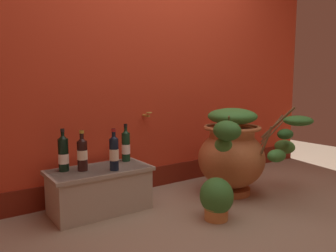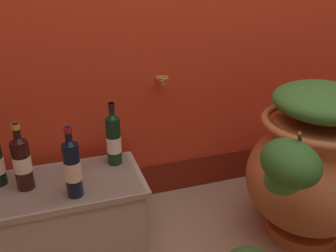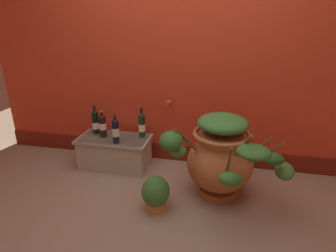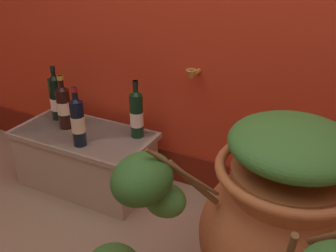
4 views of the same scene
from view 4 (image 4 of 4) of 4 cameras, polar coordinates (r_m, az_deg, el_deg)
The scene contains 6 objects.
terracotta_urn at distance 1.48m, azimuth 16.49°, elevation -13.76°, with size 1.08×0.93×0.83m.
stone_ledge at distance 2.27m, azimuth -12.23°, elevation -4.55°, with size 0.79×0.40×0.34m.
wine_bottle_left at distance 2.35m, azimuth -16.36°, elevation 4.23°, with size 0.08×0.08×0.33m.
wine_bottle_middle at distance 2.00m, azimuth -13.36°, elevation 0.87°, with size 0.07×0.07×0.32m.
wine_bottle_right at distance 2.05m, azimuth -4.73°, elevation 1.94°, with size 0.07×0.07×0.32m.
wine_bottle_back at distance 2.22m, azimuth -15.35°, elevation 3.06°, with size 0.08×0.08×0.31m.
Camera 4 is at (0.60, -0.65, 1.33)m, focal length 40.72 mm.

